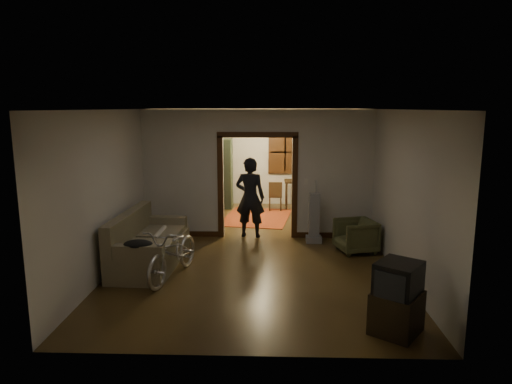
{
  "coord_description": "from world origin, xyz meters",
  "views": [
    {
      "loc": [
        0.29,
        -9.09,
        2.84
      ],
      "look_at": [
        0.0,
        -0.3,
        1.2
      ],
      "focal_mm": 32.0,
      "sensor_mm": 36.0,
      "label": 1
    }
  ],
  "objects_px": {
    "locker": "(215,173)",
    "sofa": "(150,239)",
    "desk": "(303,194)",
    "armchair": "(356,236)",
    "bicycle": "(173,252)",
    "person": "(250,197)"
  },
  "relations": [
    {
      "from": "bicycle",
      "to": "person",
      "type": "distance_m",
      "value": 2.83
    },
    {
      "from": "armchair",
      "to": "person",
      "type": "relative_size",
      "value": 0.41
    },
    {
      "from": "bicycle",
      "to": "locker",
      "type": "height_order",
      "value": "locker"
    },
    {
      "from": "sofa",
      "to": "bicycle",
      "type": "height_order",
      "value": "sofa"
    },
    {
      "from": "desk",
      "to": "person",
      "type": "bearing_deg",
      "value": -123.48
    },
    {
      "from": "bicycle",
      "to": "sofa",
      "type": "bearing_deg",
      "value": 146.84
    },
    {
      "from": "bicycle",
      "to": "armchair",
      "type": "height_order",
      "value": "bicycle"
    },
    {
      "from": "locker",
      "to": "sofa",
      "type": "bearing_deg",
      "value": -96.58
    },
    {
      "from": "armchair",
      "to": "bicycle",
      "type": "bearing_deg",
      "value": -80.75
    },
    {
      "from": "locker",
      "to": "desk",
      "type": "height_order",
      "value": "locker"
    },
    {
      "from": "bicycle",
      "to": "person",
      "type": "bearing_deg",
      "value": 78.97
    },
    {
      "from": "sofa",
      "to": "bicycle",
      "type": "distance_m",
      "value": 0.8
    },
    {
      "from": "armchair",
      "to": "sofa",
      "type": "bearing_deg",
      "value": -91.74
    },
    {
      "from": "sofa",
      "to": "armchair",
      "type": "xyz_separation_m",
      "value": [
        3.86,
        0.91,
        -0.16
      ]
    },
    {
      "from": "bicycle",
      "to": "locker",
      "type": "relative_size",
      "value": 0.86
    },
    {
      "from": "armchair",
      "to": "locker",
      "type": "xyz_separation_m",
      "value": [
        -3.28,
        3.99,
        0.66
      ]
    },
    {
      "from": "person",
      "to": "desk",
      "type": "height_order",
      "value": "person"
    },
    {
      "from": "desk",
      "to": "armchair",
      "type": "bearing_deg",
      "value": -87.67
    },
    {
      "from": "bicycle",
      "to": "desk",
      "type": "xyz_separation_m",
      "value": [
        2.55,
        5.49,
        -0.05
      ]
    },
    {
      "from": "bicycle",
      "to": "armchair",
      "type": "relative_size",
      "value": 2.36
    },
    {
      "from": "sofa",
      "to": "desk",
      "type": "relative_size",
      "value": 2.0
    },
    {
      "from": "bicycle",
      "to": "desk",
      "type": "distance_m",
      "value": 6.05
    }
  ]
}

